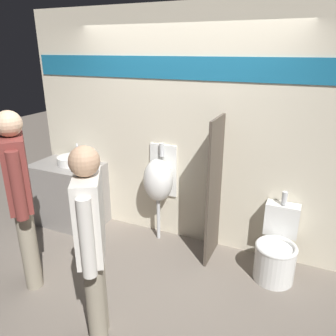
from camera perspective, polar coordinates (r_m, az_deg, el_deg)
The scene contains 10 objects.
ground_plane at distance 3.84m, azimuth -1.07°, elevation -15.70°, with size 16.00×16.00×0.00m, color #70665B.
display_wall at distance 3.77m, azimuth 2.68°, elevation 6.51°, with size 3.99×0.07×2.70m.
sink_counter at distance 4.58m, azimuth -16.79°, elevation -4.38°, with size 0.90×0.57×0.84m.
sink_basin at distance 4.42m, azimuth -16.41°, elevation 1.33°, with size 0.37×0.37×0.24m.
cell_phone at distance 4.17m, azimuth -15.55°, elevation -0.34°, with size 0.07×0.14×0.01m.
divider_near_counter at distance 3.56m, azimuth 8.04°, elevation -4.01°, with size 0.03×0.49×1.61m.
urinal_near_counter at distance 3.88m, azimuth -1.66°, elevation -2.09°, with size 0.36×0.32×1.21m.
toilet at distance 3.65m, azimuth 18.34°, elevation -13.65°, with size 0.42×0.58×0.87m.
person_in_vest at distance 2.54m, azimuth -13.15°, elevation -12.33°, with size 0.38×0.50×1.64m.
person_with_lanyard at distance 3.35m, azimuth -24.31°, elevation -4.25°, with size 0.48×0.45×1.75m.
Camera 1 is at (1.33, -2.82, 2.25)m, focal length 35.00 mm.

